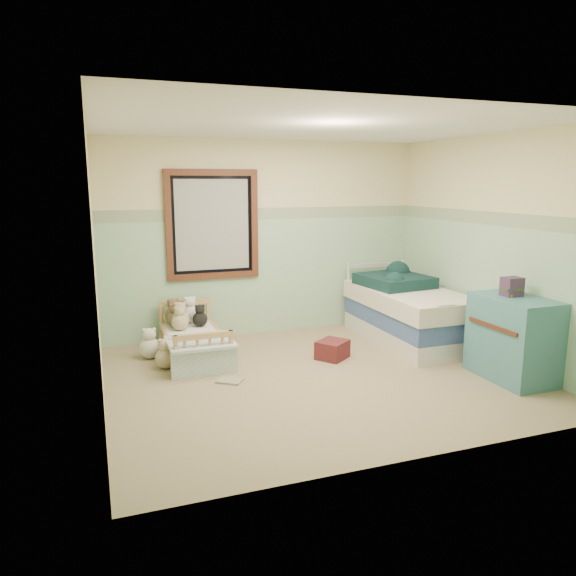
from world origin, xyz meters
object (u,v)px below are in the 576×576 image
object	(u,v)px
floor_book	(230,380)
toddler_bed_frame	(194,350)
plush_floor_cream	(150,348)
red_pillow	(332,350)
twin_bed_frame	(408,333)
dresser	(513,338)
plush_floor_tan	(166,358)

from	to	relation	value
floor_book	toddler_bed_frame	bearing A→B (deg)	138.14
plush_floor_cream	red_pillow	world-z (taller)	plush_floor_cream
plush_floor_cream	twin_bed_frame	distance (m)	3.16
toddler_bed_frame	dresser	distance (m)	3.43
toddler_bed_frame	dresser	xyz separation A→B (m)	(2.93, -1.76, 0.34)
plush_floor_tan	twin_bed_frame	bearing A→B (deg)	-0.37
toddler_bed_frame	twin_bed_frame	world-z (taller)	twin_bed_frame
dresser	toddler_bed_frame	bearing A→B (deg)	148.95
plush_floor_tan	dresser	distance (m)	3.62
plush_floor_tan	dresser	size ratio (longest dim) A/B	0.27
plush_floor_cream	plush_floor_tan	xyz separation A→B (m)	(0.13, -0.40, -0.01)
plush_floor_cream	floor_book	world-z (taller)	plush_floor_cream
plush_floor_cream	twin_bed_frame	world-z (taller)	plush_floor_cream
floor_book	plush_floor_tan	bearing A→B (deg)	167.04
red_pillow	floor_book	bearing A→B (deg)	-166.02
plush_floor_tan	red_pillow	xyz separation A→B (m)	(1.83, -0.31, -0.01)
plush_floor_tan	red_pillow	distance (m)	1.85
twin_bed_frame	dresser	world-z (taller)	dresser
toddler_bed_frame	red_pillow	xyz separation A→B (m)	(1.47, -0.57, 0.02)
plush_floor_cream	twin_bed_frame	size ratio (longest dim) A/B	0.13
toddler_bed_frame	dresser	size ratio (longest dim) A/B	1.50
twin_bed_frame	floor_book	world-z (taller)	twin_bed_frame
toddler_bed_frame	plush_floor_tan	size ratio (longest dim) A/B	5.63
twin_bed_frame	red_pillow	distance (m)	1.21
floor_book	plush_floor_cream	bearing A→B (deg)	158.88
floor_book	dresser	bearing A→B (deg)	17.50
red_pillow	dresser	bearing A→B (deg)	-39.40
plush_floor_cream	dresser	distance (m)	3.91
toddler_bed_frame	plush_floor_cream	xyz separation A→B (m)	(-0.48, 0.14, 0.04)
twin_bed_frame	red_pillow	size ratio (longest dim) A/B	5.45
twin_bed_frame	red_pillow	bearing A→B (deg)	-166.29
toddler_bed_frame	floor_book	xyz separation A→B (m)	(0.20, -0.89, -0.07)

